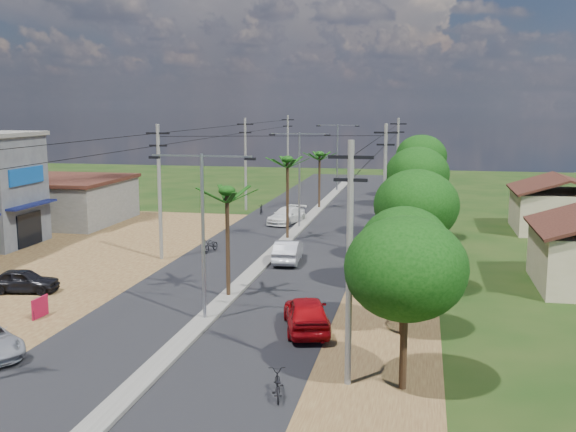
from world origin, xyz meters
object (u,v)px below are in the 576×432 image
at_px(car_parked_dark, 23,281).
at_px(car_silver_mid, 288,252).
at_px(car_white_far, 287,216).
at_px(roadside_sign, 40,308).
at_px(moto_rider_east, 277,386).
at_px(car_red_near, 307,314).

bearing_deg(car_parked_dark, car_silver_mid, -62.01).
xyz_separation_m(car_white_far, roadside_sign, (-6.50, -28.09, -0.18)).
height_order(car_parked_dark, moto_rider_east, car_parked_dark).
bearing_deg(moto_rider_east, car_silver_mid, -93.53).
bearing_deg(moto_rider_east, car_red_near, -102.24).
distance_m(car_silver_mid, car_white_far, 14.64).
bearing_deg(car_white_far, roadside_sign, -87.87).
relative_size(car_red_near, roadside_sign, 3.83).
bearing_deg(car_red_near, car_silver_mid, -90.07).
distance_m(car_silver_mid, roadside_sign, 16.72).
bearing_deg(car_white_far, moto_rider_east, -63.91).
relative_size(car_white_far, roadside_sign, 3.86).
xyz_separation_m(moto_rider_east, roadside_sign, (-13.20, 6.60, 0.05)).
relative_size(car_red_near, car_white_far, 0.99).
xyz_separation_m(car_silver_mid, roadside_sign, (-9.50, -13.76, -0.22)).
height_order(car_red_near, moto_rider_east, car_red_near).
xyz_separation_m(car_red_near, car_white_far, (-6.50, 27.49, -0.11)).
distance_m(car_red_near, car_silver_mid, 13.61).
distance_m(car_parked_dark, roadside_sign, 5.11).
height_order(car_silver_mid, car_white_far, car_silver_mid).
bearing_deg(car_parked_dark, moto_rider_east, -131.93).
relative_size(moto_rider_east, roadside_sign, 1.41).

